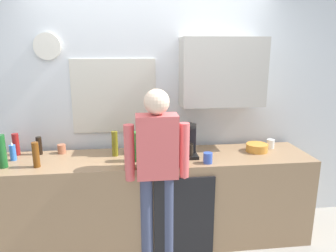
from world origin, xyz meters
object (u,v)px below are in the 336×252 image
Objects in this scene: bottle_clear_soda at (138,147)px; cup_blue_mug at (208,158)px; bottle_olive_oil at (115,144)px; mixing_bowl at (257,148)px; bottle_dark_sauce at (39,146)px; bottle_red_vinegar at (16,144)px; person_at_sink at (157,163)px; bottle_green_wine at (2,151)px; bottle_amber_beer at (36,155)px; cup_white_mug at (270,144)px; coffee_maker at (187,142)px; cup_terracotta_mug at (62,149)px; dish_soap at (13,152)px.

bottle_clear_soda is 2.80× the size of cup_blue_mug.
mixing_bowl is at bearing -1.41° from bottle_olive_oil.
bottle_dark_sauce is at bearing 175.54° from mixing_bowl.
bottle_red_vinegar is 1.00× the size of mixing_bowl.
bottle_clear_soda is at bearing -173.86° from mixing_bowl.
mixing_bowl is at bearing 7.35° from person_at_sink.
mixing_bowl is (2.42, 0.16, -0.11)m from bottle_green_wine.
bottle_amber_beer is at bearing 160.50° from person_at_sink.
cup_white_mug is at bearing 24.69° from mixing_bowl.
coffee_maker reaches higher than bottle_amber_beer.
cup_terracotta_mug is at bearing 157.99° from bottle_clear_soda.
bottle_red_vinegar is 2.20× the size of cup_blue_mug.
bottle_amber_beer is at bearing -78.73° from bottle_dark_sauce.
bottle_red_vinegar is 0.96× the size of bottle_amber_beer.
bottle_clear_soda is 0.91m from bottle_amber_beer.
mixing_bowl is (1.98, -0.18, -0.01)m from cup_terracotta_mug.
bottle_red_vinegar is 2.60m from cup_white_mug.
bottle_olive_oil is at bearing -8.32° from bottle_red_vinegar.
bottle_green_wine is 1.84m from cup_blue_mug.
cup_terracotta_mug is at bearing 20.41° from dish_soap.
bottle_red_vinegar is at bearing 171.68° from bottle_olive_oil.
bottle_amber_beer is at bearing -51.21° from bottle_red_vinegar.
cup_terracotta_mug is 0.42× the size of mixing_bowl.
bottle_clear_soda reaches higher than cup_blue_mug.
bottle_amber_beer is at bearing -175.07° from mixing_bowl.
bottle_olive_oil reaches higher than bottle_dark_sauce.
bottle_green_wine reaches higher than cup_white_mug.
bottle_red_vinegar is 0.14× the size of person_at_sink.
coffee_maker is 1.47m from bottle_dark_sauce.
bottle_red_vinegar reaches higher than mixing_bowl.
dish_soap is at bearing 153.75° from person_at_sink.
bottle_dark_sauce reaches higher than cup_white_mug.
bottle_dark_sauce is 2.38m from cup_white_mug.
cup_blue_mug is 0.56× the size of dish_soap.
bottle_green_wine is 2.42m from mixing_bowl.
coffee_maker is at bearing -175.66° from mixing_bowl.
cup_white_mug is at bearing -2.41° from cup_terracotta_mug.
coffee_maker is 3.59× the size of cup_terracotta_mug.
bottle_red_vinegar is 2.42m from mixing_bowl.
bottle_green_wine reaches higher than bottle_clear_soda.
bottle_green_wine is 1.36× the size of bottle_red_vinegar.
cup_terracotta_mug is (-2.17, 0.09, -0.00)m from cup_white_mug.
bottle_dark_sauce reaches higher than cup_terracotta_mug.
coffee_maker is 1.69m from bottle_red_vinegar.
bottle_amber_beer is at bearing -5.10° from bottle_green_wine.
bottle_green_wine is at bearing -174.68° from cup_white_mug.
cup_white_mug is at bearing 1.74° from bottle_olive_oil.
person_at_sink is at bearing -137.35° from coffee_maker.
mixing_bowl is (1.44, -0.04, -0.08)m from bottle_olive_oil.
bottle_red_vinegar is (-1.67, 0.23, -0.04)m from coffee_maker.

